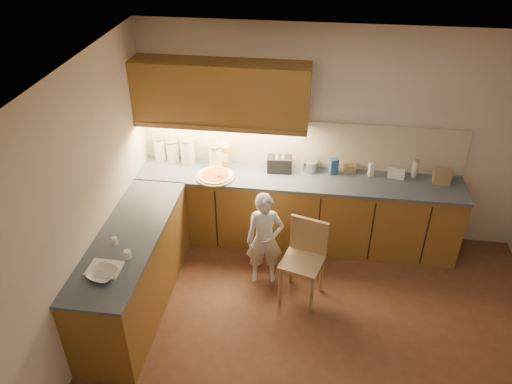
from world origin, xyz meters
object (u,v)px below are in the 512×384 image
wooden_chair (305,255)px  oil_jug (225,155)px  child (265,239)px  toaster (280,164)px  pizza_on_board (215,176)px

wooden_chair → oil_jug: oil_jug is taller
oil_jug → child: bearing=-56.4°
wooden_chair → toaster: 1.18m
oil_jug → toaster: 0.66m
toaster → child: bearing=-97.4°
child → oil_jug: oil_jug is taller
pizza_on_board → child: bearing=-43.2°
pizza_on_board → wooden_chair: pizza_on_board is taller
pizza_on_board → toaster: (0.72, 0.24, 0.07)m
oil_jug → toaster: oil_jug is taller
oil_jug → toaster: bearing=-2.9°
wooden_chair → oil_jug: 1.56m
pizza_on_board → child: child is taller
toaster → pizza_on_board: bearing=-164.2°
wooden_chair → child: bearing=175.8°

